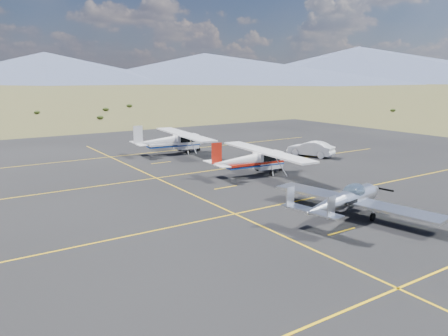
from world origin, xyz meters
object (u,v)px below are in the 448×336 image
object	(u,v)px
aircraft_low_wing	(347,199)
aircraft_plain	(173,140)
sedan	(311,149)
aircraft_cessna	(254,159)

from	to	relation	value
aircraft_low_wing	aircraft_plain	bearing A→B (deg)	76.22
aircraft_plain	sedan	size ratio (longest dim) A/B	2.65
aircraft_low_wing	aircraft_cessna	distance (m)	12.02
aircraft_low_wing	sedan	size ratio (longest dim) A/B	2.25
aircraft_low_wing	aircraft_cessna	bearing A→B (deg)	68.02
aircraft_low_wing	aircraft_plain	xyz separation A→B (m)	(1.29, 24.36, 0.30)
aircraft_cessna	aircraft_low_wing	bearing A→B (deg)	-97.06
aircraft_cessna	aircraft_plain	world-z (taller)	aircraft_plain
aircraft_plain	sedan	distance (m)	14.14
aircraft_cessna	aircraft_plain	size ratio (longest dim) A/B	0.93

